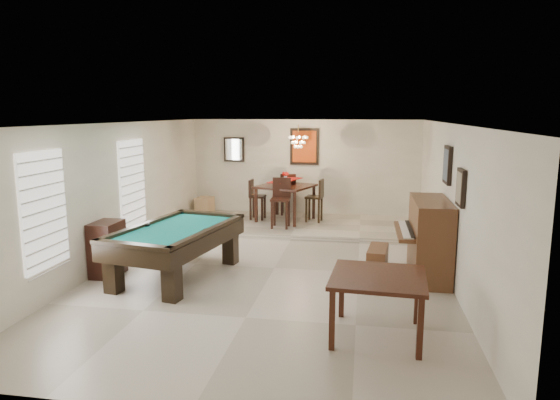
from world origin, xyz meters
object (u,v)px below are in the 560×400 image
(square_table, at_px, (377,306))
(chandelier, at_px, (298,137))
(upright_piano, at_px, (420,238))
(dining_chair_west, at_px, (258,200))
(piano_bench, at_px, (377,260))
(dining_chair_north, at_px, (288,194))
(flower_vase, at_px, (285,176))
(dining_table, at_px, (285,200))
(pool_table, at_px, (177,253))
(dining_chair_south, at_px, (280,203))
(apothecary_chest, at_px, (107,249))
(dining_chair_east, at_px, (314,200))
(corner_bench, at_px, (205,205))

(square_table, height_order, chandelier, chandelier)
(upright_piano, bearing_deg, dining_chair_west, 135.34)
(piano_bench, bearing_deg, dining_chair_north, 117.93)
(flower_vase, distance_m, chandelier, 1.07)
(square_table, xyz_separation_m, dining_table, (-2.11, 6.01, 0.23))
(pool_table, bearing_deg, dining_chair_south, 80.97)
(square_table, distance_m, apothecary_chest, 4.82)
(apothecary_chest, xyz_separation_m, dining_chair_east, (3.14, 4.36, 0.17))
(pool_table, bearing_deg, dining_chair_west, 93.92)
(dining_chair_north, distance_m, dining_chair_west, 0.98)
(dining_chair_south, bearing_deg, square_table, -68.20)
(square_table, xyz_separation_m, piano_bench, (0.07, 2.58, -0.17))
(pool_table, xyz_separation_m, chandelier, (1.56, 3.94, 1.78))
(upright_piano, bearing_deg, piano_bench, 173.73)
(dining_chair_south, distance_m, dining_chair_north, 1.56)
(piano_bench, xyz_separation_m, dining_chair_east, (-1.47, 3.43, 0.42))
(piano_bench, distance_m, flower_vase, 4.19)
(dining_table, xyz_separation_m, dining_chair_north, (-0.04, 0.76, 0.04))
(dining_chair_east, bearing_deg, chandelier, -44.48)
(square_table, bearing_deg, piano_bench, 88.45)
(upright_piano, height_order, dining_chair_east, upright_piano)
(square_table, height_order, piano_bench, square_table)
(dining_chair_west, bearing_deg, dining_chair_east, -90.14)
(dining_chair_east, distance_m, chandelier, 1.62)
(apothecary_chest, height_order, flower_vase, flower_vase)
(upright_piano, bearing_deg, dining_chair_north, 124.38)
(apothecary_chest, height_order, dining_table, dining_table)
(square_table, distance_m, dining_chair_south, 5.63)
(corner_bench, bearing_deg, dining_chair_west, -17.41)
(apothecary_chest, distance_m, corner_bench, 4.90)
(chandelier, bearing_deg, flower_vase, 140.32)
(upright_piano, distance_m, piano_bench, 0.83)
(square_table, distance_m, upright_piano, 2.63)
(dining_chair_west, bearing_deg, dining_table, -91.67)
(dining_chair_south, relative_size, dining_chair_west, 1.16)
(upright_piano, relative_size, flower_vase, 7.41)
(piano_bench, distance_m, dining_chair_west, 4.54)
(square_table, height_order, dining_chair_south, dining_chair_south)
(pool_table, relative_size, corner_bench, 5.34)
(dining_table, relative_size, corner_bench, 2.56)
(dining_table, xyz_separation_m, flower_vase, (-0.00, 0.00, 0.61))
(upright_piano, bearing_deg, dining_chair_east, 121.70)
(apothecary_chest, xyz_separation_m, dining_table, (2.42, 4.36, 0.15))
(square_table, distance_m, dining_table, 6.38)
(upright_piano, relative_size, dining_table, 1.32)
(chandelier, bearing_deg, dining_table, 140.32)
(pool_table, bearing_deg, dining_chair_east, 76.03)
(dining_table, xyz_separation_m, corner_bench, (-2.27, 0.53, -0.29))
(square_table, height_order, flower_vase, flower_vase)
(dining_chair_west, height_order, dining_chair_east, dining_chair_east)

